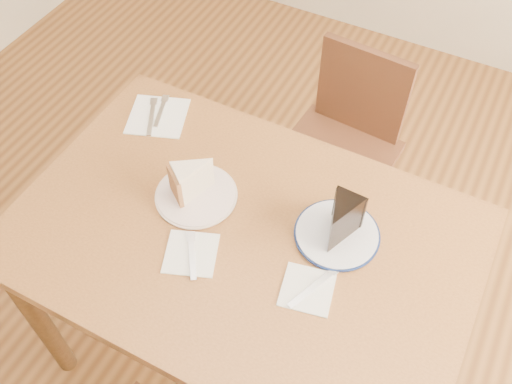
{
  "coord_description": "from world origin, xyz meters",
  "views": [
    {
      "loc": [
        0.41,
        -0.72,
        1.99
      ],
      "look_at": [
        -0.01,
        0.1,
        0.8
      ],
      "focal_mm": 40.0,
      "sensor_mm": 36.0,
      "label": 1
    }
  ],
  "objects_px": {
    "carrot_cake": "(196,179)",
    "chocolate_cake": "(339,224)",
    "chair_far": "(341,146)",
    "plate_navy": "(337,234)",
    "table": "(243,254)",
    "plate_cream": "(196,195)"
  },
  "relations": [
    {
      "from": "chocolate_cake",
      "to": "carrot_cake",
      "type": "bearing_deg",
      "value": 7.86
    },
    {
      "from": "chocolate_cake",
      "to": "table",
      "type": "bearing_deg",
      "value": 26.52
    },
    {
      "from": "chair_far",
      "to": "carrot_cake",
      "type": "distance_m",
      "value": 0.75
    },
    {
      "from": "carrot_cake",
      "to": "table",
      "type": "bearing_deg",
      "value": 16.93
    },
    {
      "from": "chair_far",
      "to": "plate_navy",
      "type": "xyz_separation_m",
      "value": [
        0.18,
        -0.58,
        0.31
      ]
    },
    {
      "from": "chair_far",
      "to": "chocolate_cake",
      "type": "distance_m",
      "value": 0.72
    },
    {
      "from": "table",
      "to": "plate_navy",
      "type": "relative_size",
      "value": 5.63
    },
    {
      "from": "carrot_cake",
      "to": "chocolate_cake",
      "type": "xyz_separation_m",
      "value": [
        0.4,
        0.03,
        0.01
      ]
    },
    {
      "from": "table",
      "to": "carrot_cake",
      "type": "height_order",
      "value": "carrot_cake"
    },
    {
      "from": "plate_navy",
      "to": "carrot_cake",
      "type": "height_order",
      "value": "carrot_cake"
    },
    {
      "from": "plate_navy",
      "to": "chocolate_cake",
      "type": "xyz_separation_m",
      "value": [
        0.0,
        -0.01,
        0.06
      ]
    },
    {
      "from": "chair_far",
      "to": "chocolate_cake",
      "type": "bearing_deg",
      "value": 111.99
    },
    {
      "from": "plate_navy",
      "to": "carrot_cake",
      "type": "relative_size",
      "value": 2.0
    },
    {
      "from": "plate_cream",
      "to": "carrot_cake",
      "type": "bearing_deg",
      "value": 111.92
    },
    {
      "from": "chair_far",
      "to": "carrot_cake",
      "type": "height_order",
      "value": "carrot_cake"
    },
    {
      "from": "carrot_cake",
      "to": "chocolate_cake",
      "type": "bearing_deg",
      "value": 41.92
    },
    {
      "from": "plate_cream",
      "to": "plate_navy",
      "type": "xyz_separation_m",
      "value": [
        0.39,
        0.06,
        0.0
      ]
    },
    {
      "from": "plate_navy",
      "to": "carrot_cake",
      "type": "distance_m",
      "value": 0.4
    },
    {
      "from": "plate_cream",
      "to": "plate_navy",
      "type": "height_order",
      "value": "same"
    },
    {
      "from": "table",
      "to": "chocolate_cake",
      "type": "height_order",
      "value": "chocolate_cake"
    },
    {
      "from": "plate_cream",
      "to": "carrot_cake",
      "type": "height_order",
      "value": "carrot_cake"
    },
    {
      "from": "carrot_cake",
      "to": "chocolate_cake",
      "type": "height_order",
      "value": "chocolate_cake"
    }
  ]
}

